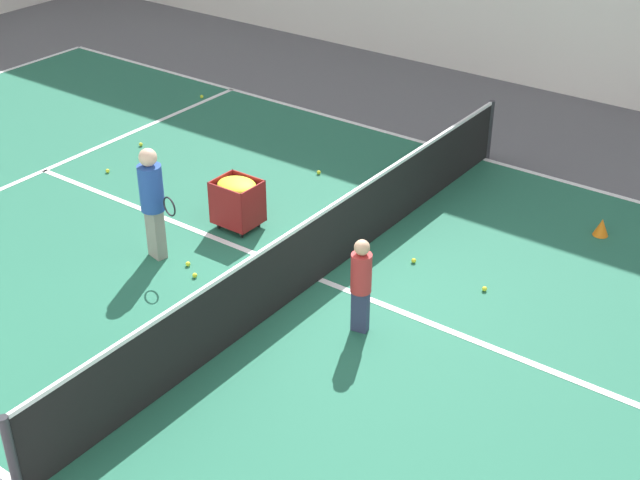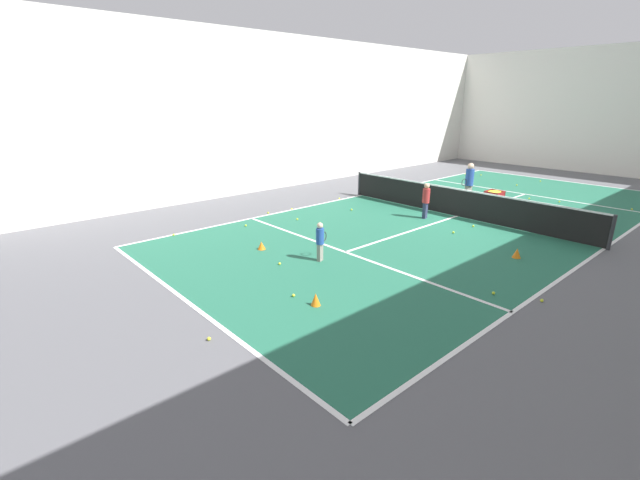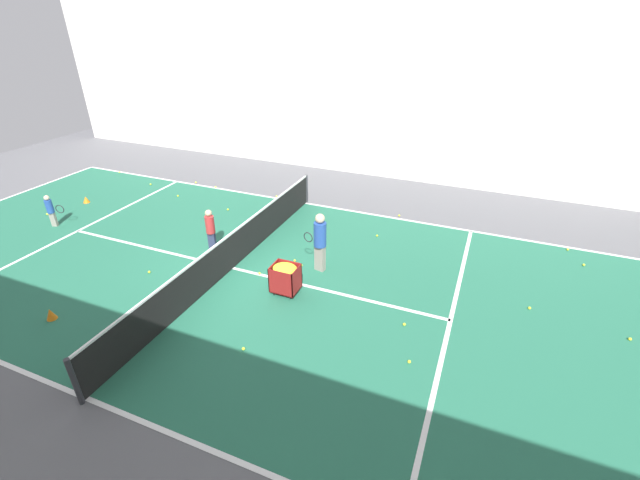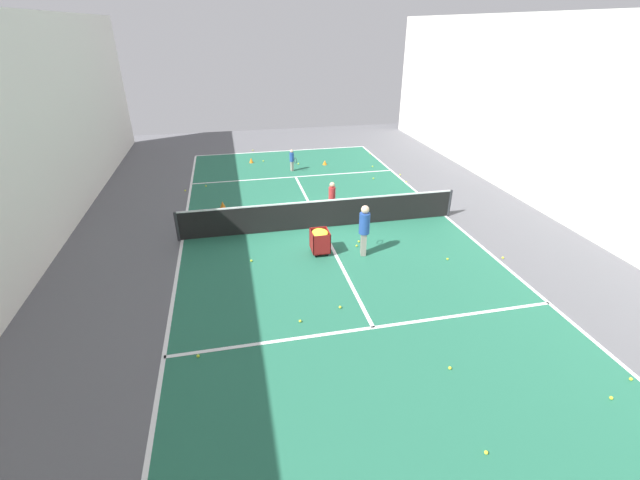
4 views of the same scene
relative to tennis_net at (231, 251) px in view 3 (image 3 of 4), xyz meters
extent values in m
plane|color=#5B5B60|center=(0.00, 0.00, -0.54)|extent=(32.54, 32.54, 0.00)
cube|color=#23664C|center=(0.00, 0.00, -0.54)|extent=(9.58, 20.96, 0.00)
cube|color=white|center=(-4.79, 0.00, -0.53)|extent=(0.10, 20.96, 0.00)
cube|color=white|center=(4.79, 0.00, -0.53)|extent=(0.10, 20.96, 0.00)
cube|color=white|center=(0.00, -5.76, -0.53)|extent=(9.58, 0.10, 0.00)
cube|color=white|center=(0.00, 5.76, -0.53)|extent=(9.58, 0.10, 0.00)
cube|color=white|center=(0.00, 0.00, -0.53)|extent=(0.10, 11.53, 0.00)
cube|color=silver|center=(-8.65, 0.00, 2.91)|extent=(0.15, 28.84, 6.89)
cylinder|color=#2D2D33|center=(-4.89, 0.00, -0.02)|extent=(0.10, 0.10, 1.04)
cylinder|color=#2D2D33|center=(4.89, 0.00, -0.02)|extent=(0.10, 0.10, 1.04)
cube|color=black|center=(0.00, 0.00, -0.03)|extent=(9.68, 0.03, 0.97)
cube|color=white|center=(0.00, 0.00, 0.48)|extent=(9.68, 0.04, 0.05)
cube|color=gray|center=(0.01, -6.74, -0.30)|extent=(0.15, 0.19, 0.48)
cylinder|color=#234799|center=(0.01, -6.74, 0.15)|extent=(0.27, 0.27, 0.43)
sphere|color=beige|center=(0.01, -6.74, 0.45)|extent=(0.16, 0.16, 0.16)
torus|color=black|center=(-0.12, -6.48, 0.05)|extent=(0.11, 0.28, 0.28)
cube|color=gray|center=(-0.85, 2.21, -0.17)|extent=(0.21, 0.29, 0.74)
cylinder|color=#234799|center=(-0.85, 2.21, 0.54)|extent=(0.39, 0.39, 0.66)
sphere|color=beige|center=(-0.85, 2.21, 0.99)|extent=(0.25, 0.25, 0.25)
torus|color=black|center=(-0.87, 1.87, 0.37)|extent=(0.08, 0.28, 0.28)
cube|color=#2D3351|center=(-0.63, -1.08, -0.25)|extent=(0.16, 0.23, 0.58)
cylinder|color=#B22D2D|center=(-0.63, -1.08, 0.30)|extent=(0.30, 0.30, 0.51)
sphere|color=tan|center=(-0.63, -1.08, 0.65)|extent=(0.19, 0.19, 0.19)
cube|color=maroon|center=(0.46, 1.84, -0.42)|extent=(0.55, 0.64, 0.02)
cube|color=maroon|center=(0.46, 1.53, -0.10)|extent=(0.55, 0.02, 0.65)
cube|color=maroon|center=(0.46, 2.15, -0.10)|extent=(0.55, 0.02, 0.65)
cube|color=maroon|center=(0.19, 1.84, -0.10)|extent=(0.02, 0.64, 0.65)
cube|color=maroon|center=(0.72, 1.84, -0.10)|extent=(0.02, 0.64, 0.65)
ellipsoid|color=yellow|center=(0.46, 1.84, 0.17)|extent=(0.51, 0.60, 0.16)
cylinder|color=black|center=(0.26, 1.61, -0.48)|extent=(0.05, 0.05, 0.11)
cylinder|color=black|center=(0.65, 1.61, -0.48)|extent=(0.05, 0.05, 0.11)
cylinder|color=black|center=(0.26, 2.06, -0.48)|extent=(0.05, 0.05, 0.11)
cylinder|color=black|center=(0.65, 2.06, -0.48)|extent=(0.05, 0.05, 0.11)
cone|color=orange|center=(3.42, -2.60, -0.40)|extent=(0.23, 0.23, 0.26)
cone|color=orange|center=(-1.79, -7.39, -0.42)|extent=(0.23, 0.23, 0.23)
sphere|color=yellow|center=(-4.81, -3.90, -0.50)|extent=(0.07, 0.07, 0.07)
sphere|color=yellow|center=(-0.47, -7.73, -0.50)|extent=(0.07, 0.07, 0.07)
sphere|color=yellow|center=(-3.18, -2.25, -0.50)|extent=(0.07, 0.07, 0.07)
sphere|color=yellow|center=(-0.80, 1.68, -0.50)|extent=(0.07, 0.07, 0.07)
sphere|color=yellow|center=(2.62, 1.95, -0.50)|extent=(0.07, 0.07, 0.07)
sphere|color=yellow|center=(0.58, 4.84, -0.50)|extent=(0.07, 0.07, 0.07)
sphere|color=yellow|center=(-4.94, -4.93, -0.50)|extent=(0.07, 0.07, 0.07)
sphere|color=yellow|center=(-4.06, -6.47, -0.50)|extent=(0.07, 0.07, 0.07)
sphere|color=yellow|center=(1.13, -0.79, -0.50)|extent=(0.07, 0.07, 0.07)
sphere|color=yellow|center=(1.67, 5.19, -0.50)|extent=(0.07, 0.07, 0.07)
sphere|color=yellow|center=(-4.58, 8.48, -0.50)|extent=(0.07, 0.07, 0.07)
sphere|color=yellow|center=(-3.28, 3.11, -0.50)|extent=(0.07, 0.07, 0.07)
sphere|color=yellow|center=(-0.79, 9.37, -0.50)|extent=(0.07, 0.07, 0.07)
sphere|color=yellow|center=(0.00, 0.83, -0.50)|extent=(0.07, 0.07, 0.07)
sphere|color=yellow|center=(-3.80, 8.82, -0.50)|extent=(0.07, 0.07, 0.07)
sphere|color=yellow|center=(-1.13, 7.42, -0.50)|extent=(0.07, 0.07, 0.07)
sphere|color=yellow|center=(-4.89, -1.23, -0.50)|extent=(0.07, 0.07, 0.07)
sphere|color=yellow|center=(-4.99, 3.40, -0.50)|extent=(0.07, 0.07, 0.07)
sphere|color=yellow|center=(-4.69, -8.74, -0.50)|extent=(0.07, 0.07, 0.07)
sphere|color=yellow|center=(-0.96, 1.40, -0.50)|extent=(0.07, 0.07, 0.07)
sphere|color=yellow|center=(1.07, -1.92, -0.50)|extent=(0.07, 0.07, 0.07)
sphere|color=yellow|center=(-3.51, -4.68, -0.50)|extent=(0.07, 0.07, 0.07)
camera|label=1|loc=(-8.18, -6.00, 5.95)|focal=50.00mm
camera|label=2|loc=(7.97, -13.87, 3.60)|focal=24.00mm
camera|label=3|loc=(8.18, 5.97, 5.65)|focal=24.00mm
camera|label=4|loc=(2.97, 13.47, 5.95)|focal=24.00mm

